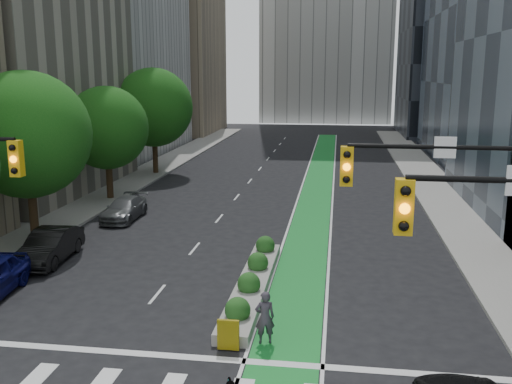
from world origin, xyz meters
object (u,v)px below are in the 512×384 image
(median_planter, at_px, (253,281))
(parked_car_left_mid, at_px, (50,246))
(parked_car_left_far, at_px, (124,209))
(cyclist, at_px, (265,317))

(median_planter, distance_m, parked_car_left_mid, 10.08)
(median_planter, bearing_deg, parked_car_left_far, 132.80)
(parked_car_left_far, bearing_deg, cyclist, -54.61)
(median_planter, relative_size, parked_car_left_mid, 2.23)
(cyclist, bearing_deg, parked_car_left_mid, -47.33)
(cyclist, relative_size, parked_car_left_mid, 0.39)
(median_planter, bearing_deg, parked_car_left_mid, 168.00)
(cyclist, xyz_separation_m, parked_car_left_mid, (-10.92, 6.64, -0.14))
(cyclist, distance_m, parked_car_left_mid, 12.78)
(parked_car_left_mid, bearing_deg, median_planter, -15.78)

